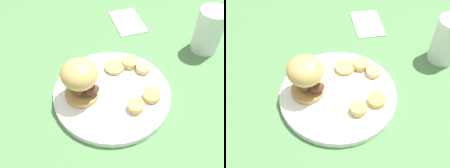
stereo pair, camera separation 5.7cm
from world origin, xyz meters
TOP-DOWN VIEW (x-y plane):
  - ground_plane at (0.00, 0.00)m, footprint 4.00×4.00m
  - dinner_plate at (0.00, 0.00)m, footprint 0.27×0.27m
  - sandwich at (0.02, -0.07)m, footprint 0.10×0.09m
  - potato_round_0 at (-0.07, -0.01)m, footprint 0.05×0.05m
  - potato_round_1 at (0.00, 0.09)m, footprint 0.04×0.04m
  - potato_round_2 at (0.04, 0.06)m, footprint 0.04×0.04m
  - potato_round_3 at (-0.09, 0.03)m, footprint 0.04×0.04m
  - potato_round_4 at (-0.08, 0.06)m, footprint 0.04×0.04m
  - drinking_glass at (-0.22, 0.22)m, footprint 0.07×0.07m
  - napkin at (-0.30, -0.01)m, footprint 0.15×0.14m

SIDE VIEW (x-z plane):
  - ground_plane at x=0.00m, z-range 0.00..0.00m
  - napkin at x=-0.30m, z-range 0.00..0.01m
  - dinner_plate at x=0.00m, z-range 0.00..0.02m
  - potato_round_0 at x=-0.07m, z-range 0.02..0.03m
  - potato_round_1 at x=0.00m, z-range 0.02..0.03m
  - potato_round_4 at x=-0.08m, z-range 0.02..0.03m
  - potato_round_3 at x=-0.09m, z-range 0.02..0.03m
  - potato_round_2 at x=0.04m, z-range 0.02..0.03m
  - drinking_glass at x=-0.22m, z-range 0.00..0.12m
  - sandwich at x=0.02m, z-range 0.02..0.12m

